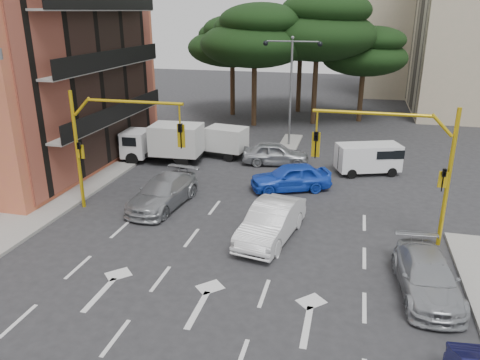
# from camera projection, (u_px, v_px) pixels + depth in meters

# --- Properties ---
(ground) EXTENTS (120.00, 120.00, 0.00)m
(ground) POSITION_uv_depth(u_px,v_px,m) (235.00, 243.00, 20.44)
(ground) COLOR #28282B
(ground) RESTS_ON ground
(median_strip) EXTENTS (1.40, 6.00, 0.15)m
(median_strip) POSITION_uv_depth(u_px,v_px,m) (289.00, 145.00, 35.00)
(median_strip) COLOR gray
(median_strip) RESTS_ON ground
(apartment_beige_far) EXTENTS (16.20, 12.15, 16.70)m
(apartment_beige_far) POSITION_uv_depth(u_px,v_px,m) (436.00, 22.00, 54.76)
(apartment_beige_far) COLOR beige
(apartment_beige_far) RESTS_ON ground
(pine_left_near) EXTENTS (9.15, 9.15, 10.23)m
(pine_left_near) POSITION_uv_depth(u_px,v_px,m) (255.00, 36.00, 38.76)
(pine_left_near) COLOR #382616
(pine_left_near) RESTS_ON ground
(pine_center) EXTENTS (9.98, 9.98, 11.16)m
(pine_center) POSITION_uv_depth(u_px,v_px,m) (319.00, 27.00, 39.21)
(pine_center) COLOR #382616
(pine_center) RESTS_ON ground
(pine_left_far) EXTENTS (8.32, 8.32, 9.30)m
(pine_left_far) POSITION_uv_depth(u_px,v_px,m) (233.00, 41.00, 43.33)
(pine_left_far) COLOR #382616
(pine_left_far) RESTS_ON ground
(pine_right) EXTENTS (7.49, 7.49, 8.37)m
(pine_right) POSITION_uv_depth(u_px,v_px,m) (365.00, 51.00, 40.83)
(pine_right) COLOR #382616
(pine_right) RESTS_ON ground
(pine_back) EXTENTS (9.15, 9.15, 10.23)m
(pine_back) POSITION_uv_depth(u_px,v_px,m) (302.00, 32.00, 44.46)
(pine_back) COLOR #382616
(pine_back) RESTS_ON ground
(signal_mast_right) EXTENTS (5.79, 0.37, 6.00)m
(signal_mast_right) POSITION_uv_depth(u_px,v_px,m) (405.00, 156.00, 19.38)
(signal_mast_right) COLOR gold
(signal_mast_right) RESTS_ON ground
(signal_mast_left) EXTENTS (5.79, 0.37, 6.00)m
(signal_mast_left) POSITION_uv_depth(u_px,v_px,m) (108.00, 136.00, 22.48)
(signal_mast_left) COLOR gold
(signal_mast_left) RESTS_ON ground
(street_lamp_center) EXTENTS (4.16, 0.36, 7.77)m
(street_lamp_center) POSITION_uv_depth(u_px,v_px,m) (291.00, 72.00, 33.18)
(street_lamp_center) COLOR slate
(street_lamp_center) RESTS_ON median_strip
(car_white_hatch) EXTENTS (2.56, 5.19, 1.64)m
(car_white_hatch) POSITION_uv_depth(u_px,v_px,m) (271.00, 222.00, 20.54)
(car_white_hatch) COLOR silver
(car_white_hatch) RESTS_ON ground
(car_blue_compact) EXTENTS (4.84, 3.48, 1.53)m
(car_blue_compact) POSITION_uv_depth(u_px,v_px,m) (291.00, 177.00, 26.23)
(car_blue_compact) COLOR blue
(car_blue_compact) RESTS_ON ground
(car_silver_wagon) EXTENTS (2.65, 5.38, 1.51)m
(car_silver_wagon) POSITION_uv_depth(u_px,v_px,m) (163.00, 192.00, 24.08)
(car_silver_wagon) COLOR #93969A
(car_silver_wagon) RESTS_ON ground
(car_silver_cross_a) EXTENTS (5.61, 3.11, 1.49)m
(car_silver_cross_a) POSITION_uv_depth(u_px,v_px,m) (165.00, 145.00, 32.49)
(car_silver_cross_a) COLOR #9C9EA3
(car_silver_cross_a) RESTS_ON ground
(car_silver_cross_b) EXTENTS (4.54, 2.37, 1.48)m
(car_silver_cross_b) POSITION_uv_depth(u_px,v_px,m) (275.00, 154.00, 30.65)
(car_silver_cross_b) COLOR #A0A3A8
(car_silver_cross_b) RESTS_ON ground
(car_silver_parked) EXTENTS (2.36, 4.90, 1.38)m
(car_silver_parked) POSITION_uv_depth(u_px,v_px,m) (427.00, 276.00, 16.58)
(car_silver_parked) COLOR #9B9DA2
(car_silver_parked) RESTS_ON ground
(van_white) EXTENTS (4.16, 2.95, 1.90)m
(van_white) POSITION_uv_depth(u_px,v_px,m) (368.00, 159.00, 28.86)
(van_white) COLOR white
(van_white) RESTS_ON ground
(box_truck_a) EXTENTS (5.42, 2.49, 2.62)m
(box_truck_a) POSITION_uv_depth(u_px,v_px,m) (163.00, 144.00, 30.82)
(box_truck_a) COLOR silver
(box_truck_a) RESTS_ON ground
(box_truck_b) EXTENTS (4.56, 2.50, 2.13)m
(box_truck_b) POSITION_uv_depth(u_px,v_px,m) (216.00, 141.00, 32.24)
(box_truck_b) COLOR silver
(box_truck_b) RESTS_ON ground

